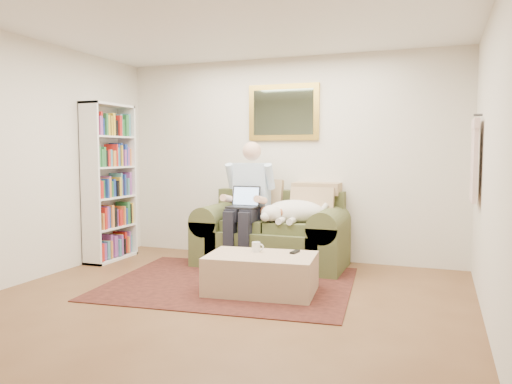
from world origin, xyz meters
The scene contains 12 objects.
room_shell centered at (0.00, 0.35, 1.30)m, with size 4.51×5.00×2.61m.
rug centered at (-0.18, 1.03, 0.01)m, with size 2.52×2.02×0.01m, color black.
sofa centered at (-0.04, 2.01, 0.31)m, with size 1.80×0.92×1.08m.
seated_man centered at (-0.31, 1.85, 0.76)m, with size 0.59×0.85×1.52m, color #8CB3D8, non-canonical shape.
laptop centered at (-0.31, 1.78, 0.80)m, with size 0.35×0.28×0.25m.
sleeping_dog centered at (0.28, 1.92, 0.69)m, with size 0.74×0.47×0.28m, color white, non-canonical shape.
ottoman centered at (0.25, 0.82, 0.19)m, with size 1.05×0.67×0.38m, color #CFB18A.
coffee_mug centered at (0.15, 0.93, 0.43)m, with size 0.08×0.08×0.10m, color white.
tv_remote centered at (0.53, 1.02, 0.39)m, with size 0.05×0.15×0.02m, color black.
bookshelf centered at (-2.10, 1.60, 1.00)m, with size 0.28×0.80×2.00m, color white, non-canonical shape.
wall_mirror centered at (-0.04, 2.47, 1.90)m, with size 0.94×0.04×0.72m.
hanging_shirt centered at (2.19, 1.60, 1.35)m, with size 0.06×0.52×0.90m, color beige, non-canonical shape.
Camera 1 is at (1.87, -3.74, 1.39)m, focal length 35.00 mm.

